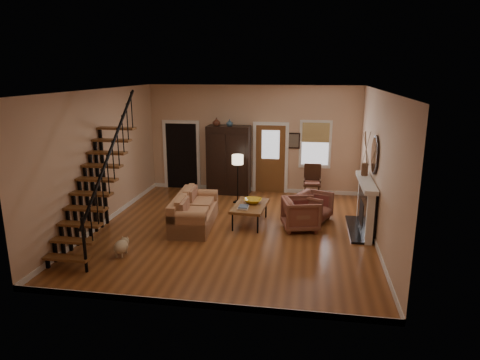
% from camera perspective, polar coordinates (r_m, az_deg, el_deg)
% --- Properties ---
extents(room, '(7.00, 7.33, 3.30)m').
position_cam_1_polar(room, '(11.66, -1.41, 3.45)').
color(room, brown).
rests_on(room, ground).
extents(staircase, '(0.94, 2.80, 3.20)m').
position_cam_1_polar(staircase, '(9.58, -19.00, 0.79)').
color(staircase, brown).
rests_on(staircase, ground).
extents(fireplace, '(0.33, 1.95, 2.30)m').
position_cam_1_polar(fireplace, '(10.51, 16.63, -2.71)').
color(fireplace, black).
rests_on(fireplace, ground).
extents(armoire, '(1.30, 0.60, 2.10)m').
position_cam_1_polar(armoire, '(13.14, -1.50, 2.68)').
color(armoire, black).
rests_on(armoire, ground).
extents(vase_a, '(0.24, 0.24, 0.25)m').
position_cam_1_polar(vase_a, '(12.92, -3.16, 7.75)').
color(vase_a, '#4C2619').
rests_on(vase_a, armoire).
extents(vase_b, '(0.20, 0.20, 0.21)m').
position_cam_1_polar(vase_b, '(12.84, -1.40, 7.64)').
color(vase_b, '#334C60').
rests_on(vase_b, armoire).
extents(sofa, '(1.03, 2.11, 0.76)m').
position_cam_1_polar(sofa, '(10.58, -6.10, -4.09)').
color(sofa, '#AD764E').
rests_on(sofa, ground).
extents(coffee_table, '(0.85, 1.36, 0.50)m').
position_cam_1_polar(coffee_table, '(10.66, 1.34, -4.60)').
color(coffee_table, brown).
rests_on(coffee_table, ground).
extents(bowl, '(0.45, 0.45, 0.11)m').
position_cam_1_polar(bowl, '(10.70, 1.73, -2.80)').
color(bowl, gold).
rests_on(bowl, coffee_table).
extents(books, '(0.24, 0.33, 0.06)m').
position_cam_1_polar(books, '(10.31, 0.45, -3.62)').
color(books, beige).
rests_on(books, coffee_table).
extents(armchair_left, '(1.01, 0.99, 0.77)m').
position_cam_1_polar(armchair_left, '(10.38, 8.10, -4.50)').
color(armchair_left, maroon).
rests_on(armchair_left, ground).
extents(armchair_right, '(1.03, 1.02, 0.72)m').
position_cam_1_polar(armchair_right, '(11.08, 9.85, -3.49)').
color(armchair_right, maroon).
rests_on(armchair_right, ground).
extents(floor_lamp, '(0.41, 0.41, 1.41)m').
position_cam_1_polar(floor_lamp, '(12.23, -0.32, 0.13)').
color(floor_lamp, black).
rests_on(floor_lamp, ground).
extents(side_chair, '(0.54, 0.54, 1.02)m').
position_cam_1_polar(side_chair, '(12.84, 9.59, -0.27)').
color(side_chair, '#371E11').
rests_on(side_chair, ground).
extents(dog, '(0.28, 0.47, 0.34)m').
position_cam_1_polar(dog, '(9.27, -15.59, -8.71)').
color(dog, '#CCB38B').
rests_on(dog, ground).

